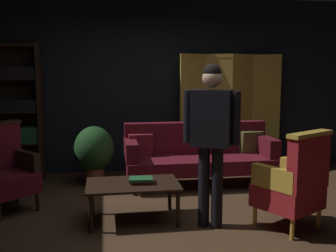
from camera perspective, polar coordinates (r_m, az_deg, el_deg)
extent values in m
plane|color=#3D2819|center=(4.44, 1.67, -13.67)|extent=(10.00, 10.00, 0.00)
cube|color=black|center=(6.56, -2.28, 5.85)|extent=(7.20, 0.10, 2.80)
cube|color=#B29338|center=(6.48, 3.49, 1.83)|extent=(0.44, 0.20, 1.90)
cube|color=#B78E33|center=(6.45, 3.56, 9.98)|extent=(0.44, 0.20, 0.06)
cube|color=#B29338|center=(6.58, 7.13, 1.87)|extent=(0.43, 0.21, 1.90)
cube|color=#B78E33|center=(6.55, 7.27, 9.91)|extent=(0.44, 0.22, 0.06)
cube|color=#B29338|center=(6.71, 10.53, 1.92)|extent=(0.43, 0.23, 1.90)
cube|color=#B78E33|center=(6.68, 10.73, 9.79)|extent=(0.43, 0.24, 0.06)
cube|color=#B29338|center=(6.90, 13.78, 1.99)|extent=(0.45, 0.16, 1.90)
cube|color=#B78E33|center=(6.87, 14.03, 9.64)|extent=(0.45, 0.16, 0.06)
cube|color=black|center=(6.34, -17.70, 2.02)|extent=(0.06, 0.32, 2.05)
cube|color=black|center=(6.56, -21.13, 2.05)|extent=(0.90, 0.02, 2.05)
cube|color=black|center=(6.58, -20.99, -6.48)|extent=(0.86, 0.30, 0.02)
cube|color=black|center=(6.48, -21.20, -2.33)|extent=(0.86, 0.30, 0.02)
cube|color=#1E4C28|center=(6.44, -21.29, -1.21)|extent=(0.78, 0.22, 0.24)
cube|color=black|center=(6.41, -21.41, 1.91)|extent=(0.86, 0.30, 0.02)
cube|color=black|center=(6.39, -21.49, 2.77)|extent=(0.78, 0.22, 0.17)
cube|color=black|center=(6.39, -21.63, 6.22)|extent=(0.86, 0.30, 0.02)
cube|color=black|center=(6.37, -21.71, 7.09)|extent=(0.78, 0.22, 0.17)
cube|color=black|center=(6.40, -21.85, 10.54)|extent=(0.86, 0.30, 0.02)
cylinder|color=black|center=(5.34, -4.72, -8.69)|extent=(0.07, 0.07, 0.22)
cylinder|color=black|center=(5.79, 14.55, -7.60)|extent=(0.07, 0.07, 0.22)
cylinder|color=black|center=(5.92, -5.17, -7.05)|extent=(0.07, 0.07, 0.22)
cylinder|color=black|center=(6.33, 12.37, -6.22)|extent=(0.07, 0.07, 0.22)
cube|color=#4C0F19|center=(5.72, 4.60, -5.40)|extent=(2.10, 0.76, 0.20)
cube|color=#4C0F19|center=(5.95, 3.93, -1.63)|extent=(2.10, 0.18, 0.46)
cube|color=#4C0F19|center=(5.52, -5.32, -3.44)|extent=(0.16, 0.68, 0.26)
cube|color=#4C0F19|center=(5.98, 13.81, -2.77)|extent=(0.16, 0.68, 0.26)
cube|color=maroon|center=(5.73, -3.96, -2.82)|extent=(0.35, 0.17, 0.35)
cube|color=#4C5123|center=(6.10, 11.79, -2.31)|extent=(0.36, 0.19, 0.35)
cylinder|color=black|center=(4.21, -11.01, -12.19)|extent=(0.04, 0.04, 0.39)
cylinder|color=black|center=(4.27, 1.43, -11.75)|extent=(0.04, 0.04, 0.39)
cylinder|color=black|center=(4.72, -10.79, -9.95)|extent=(0.04, 0.04, 0.39)
cylinder|color=black|center=(4.77, 0.23, -9.60)|extent=(0.04, 0.04, 0.39)
cube|color=black|center=(4.40, -5.04, -8.27)|extent=(1.00, 0.64, 0.03)
cylinder|color=#B78E33|center=(4.77, 15.88, -11.01)|extent=(0.04, 0.04, 0.22)
cylinder|color=#B78E33|center=(4.43, 12.30, -12.40)|extent=(0.04, 0.04, 0.22)
cylinder|color=#B78E33|center=(4.54, 20.69, -12.23)|extent=(0.04, 0.04, 0.22)
cylinder|color=#B78E33|center=(4.17, 17.31, -13.87)|extent=(0.04, 0.04, 0.22)
cube|color=maroon|center=(4.40, 16.67, -9.53)|extent=(0.76, 0.76, 0.24)
cube|color=maroon|center=(4.17, 19.46, -5.03)|extent=(0.55, 0.38, 0.54)
cube|color=#B78E33|center=(4.12, 19.65, -1.09)|extent=(0.59, 0.41, 0.04)
cube|color=#B78E33|center=(4.53, 18.54, -6.08)|extent=(0.32, 0.48, 0.22)
cube|color=#B78E33|center=(4.15, 14.86, -7.21)|extent=(0.32, 0.48, 0.22)
cylinder|color=black|center=(5.00, -18.13, -10.22)|extent=(0.04, 0.04, 0.22)
cylinder|color=black|center=(5.39, -20.69, -9.04)|extent=(0.04, 0.04, 0.22)
cube|color=#4C0F19|center=(5.03, -21.87, -7.57)|extent=(0.79, 0.79, 0.24)
cube|color=black|center=(5.08, -19.60, -4.63)|extent=(0.39, 0.44, 0.22)
cylinder|color=black|center=(4.22, 7.01, -8.69)|extent=(0.12, 0.12, 0.86)
cylinder|color=black|center=(4.25, 5.14, -8.55)|extent=(0.12, 0.12, 0.86)
cube|color=maroon|center=(4.13, 6.17, -2.35)|extent=(0.36, 0.29, 0.09)
cube|color=black|center=(4.09, 6.22, 1.10)|extent=(0.45, 0.37, 0.58)
cube|color=white|center=(4.20, 6.54, 1.66)|extent=(0.13, 0.07, 0.41)
cube|color=maroon|center=(4.18, 6.60, 4.81)|extent=(0.09, 0.06, 0.04)
cylinder|color=black|center=(4.05, 9.69, 1.10)|extent=(0.09, 0.09, 0.54)
cylinder|color=black|center=(4.15, 2.84, 1.36)|extent=(0.09, 0.09, 0.54)
sphere|color=tan|center=(4.06, 6.30, 6.84)|extent=(0.20, 0.20, 0.20)
sphere|color=black|center=(4.06, 6.32, 7.55)|extent=(0.18, 0.18, 0.18)
cylinder|color=brown|center=(5.87, -10.41, -6.97)|extent=(0.28, 0.28, 0.28)
ellipsoid|color=#193D19|center=(5.78, -10.51, -3.21)|extent=(0.56, 0.56, 0.64)
cube|color=maroon|center=(4.39, -3.87, -7.96)|extent=(0.23, 0.18, 0.03)
cube|color=#1E4C28|center=(4.38, -3.87, -7.58)|extent=(0.27, 0.21, 0.03)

